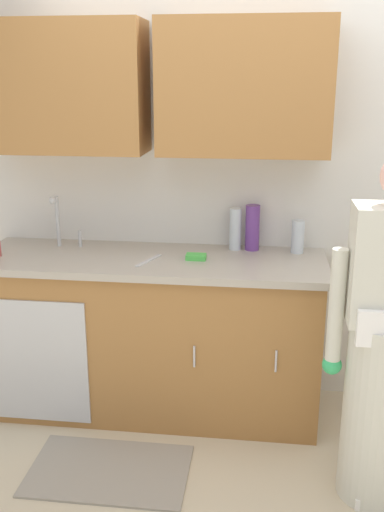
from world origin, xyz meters
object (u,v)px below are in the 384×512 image
at_px(knife_on_counter, 149,260).
at_px(sponge, 196,257).
at_px(bottle_dish_liquid, 298,237).
at_px(sink, 58,255).
at_px(bottle_water_short, 252,228).
at_px(bottle_water_tall, 235,229).

xyz_separation_m(knife_on_counter, sponge, (0.25, 0.06, 0.01)).
relative_size(bottle_dish_liquid, sponge, 1.73).
distance_m(sink, bottle_water_short, 1.13).
xyz_separation_m(bottle_water_tall, knife_on_counter, (-0.46, -0.29, -0.12)).
xyz_separation_m(bottle_dish_liquid, bottle_water_short, (-0.26, 0.03, 0.04)).
distance_m(bottle_dish_liquid, knife_on_counter, 0.86).
bearing_deg(bottle_water_short, sponge, -142.33).
relative_size(sink, bottle_dish_liquid, 2.63).
relative_size(bottle_dish_liquid, bottle_water_tall, 0.78).
bearing_deg(bottle_water_short, knife_on_counter, -152.18).
distance_m(bottle_water_short, knife_on_counter, 0.64).
bearing_deg(bottle_dish_liquid, bottle_water_tall, 176.68).
bearing_deg(sink, bottle_dish_liquid, 7.58).
relative_size(bottle_water_short, bottle_water_tall, 1.08).
relative_size(sink, knife_on_counter, 2.08).
bearing_deg(sink, bottle_water_short, 10.70).
relative_size(sink, bottle_water_tall, 2.04).
distance_m(sink, bottle_water_tall, 1.03).
relative_size(bottle_water_short, sponge, 2.40).
bearing_deg(knife_on_counter, sink, 102.12).
xyz_separation_m(sink, bottle_water_short, (1.10, 0.21, 0.15)).
xyz_separation_m(bottle_water_short, bottle_water_tall, (-0.10, -0.01, -0.01)).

